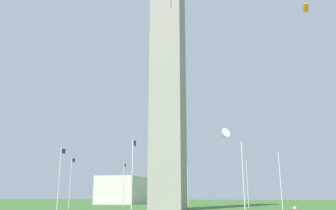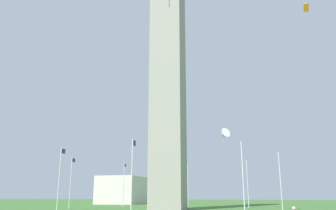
# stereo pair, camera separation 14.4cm
# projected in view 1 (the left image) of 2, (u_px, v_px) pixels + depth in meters

# --- Properties ---
(ground_plane) EXTENTS (260.00, 260.00, 0.00)m
(ground_plane) POSITION_uv_depth(u_px,v_px,m) (168.00, 210.00, 55.35)
(ground_plane) COLOR #3D6B2D
(obelisk_monument) EXTENTS (5.37, 5.37, 48.79)m
(obelisk_monument) POSITION_uv_depth(u_px,v_px,m) (168.00, 66.00, 61.47)
(obelisk_monument) COLOR gray
(obelisk_monument) RESTS_ON ground
(flagpole_n) EXTENTS (1.12, 0.14, 8.81)m
(flagpole_n) POSITION_uv_depth(u_px,v_px,m) (188.00, 183.00, 73.07)
(flagpole_n) COLOR silver
(flagpole_n) RESTS_ON ground
(flagpole_ne) EXTENTS (1.12, 0.14, 8.81)m
(flagpole_ne) POSITION_uv_depth(u_px,v_px,m) (124.00, 183.00, 71.07)
(flagpole_ne) COLOR silver
(flagpole_ne) RESTS_ON ground
(flagpole_e) EXTENTS (1.12, 0.14, 8.81)m
(flagpole_e) POSITION_uv_depth(u_px,v_px,m) (71.00, 180.00, 60.60)
(flagpole_e) COLOR silver
(flagpole_e) RESTS_ON ground
(flagpole_se) EXTENTS (1.12, 0.14, 8.81)m
(flagpole_se) POSITION_uv_depth(u_px,v_px,m) (60.00, 177.00, 47.79)
(flagpole_se) COLOR silver
(flagpole_se) RESTS_ON ground
(flagpole_s) EXTENTS (1.12, 0.14, 8.81)m
(flagpole_s) POSITION_uv_depth(u_px,v_px,m) (132.00, 173.00, 40.15)
(flagpole_s) COLOR silver
(flagpole_s) RESTS_ON ground
(flagpole_sw) EXTENTS (1.12, 0.14, 8.81)m
(flagpole_sw) POSITION_uv_depth(u_px,v_px,m) (243.00, 174.00, 42.15)
(flagpole_sw) COLOR silver
(flagpole_sw) RESTS_ON ground
(flagpole_w) EXTENTS (1.12, 0.14, 8.81)m
(flagpole_w) POSITION_uv_depth(u_px,v_px,m) (280.00, 178.00, 52.61)
(flagpole_w) COLOR silver
(flagpole_w) RESTS_ON ground
(flagpole_nw) EXTENTS (1.12, 0.14, 8.81)m
(flagpole_nw) POSITION_uv_depth(u_px,v_px,m) (247.00, 182.00, 65.42)
(flagpole_nw) COLOR silver
(flagpole_nw) RESTS_ON ground
(kite_white_delta) EXTENTS (2.06, 2.05, 2.70)m
(kite_white_delta) POSITION_uv_depth(u_px,v_px,m) (224.00, 134.00, 47.64)
(kite_white_delta) COLOR white
(kite_orange_box) EXTENTS (1.34, 0.76, 2.67)m
(kite_orange_box) POSITION_uv_depth(u_px,v_px,m) (306.00, 8.00, 53.70)
(kite_orange_box) COLOR orange
(distant_building) EXTENTS (18.14, 10.25, 7.21)m
(distant_building) POSITION_uv_depth(u_px,v_px,m) (124.00, 190.00, 96.58)
(distant_building) COLOR beige
(distant_building) RESTS_ON ground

